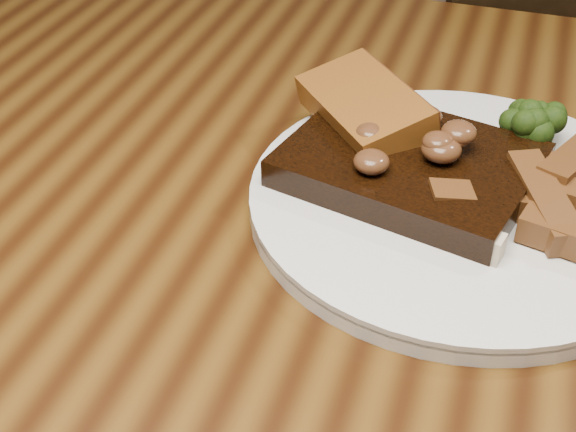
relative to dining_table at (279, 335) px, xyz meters
name	(u,v)px	position (x,y,z in m)	size (l,w,h in m)	color
dining_table	(279,335)	(0.00, 0.00, 0.00)	(1.60, 0.90, 0.75)	#4B2F0F
chair_far	(538,173)	(0.19, 0.63, -0.22)	(0.48, 0.48, 0.80)	black
plate	(459,204)	(0.11, 0.07, 0.10)	(0.30, 0.30, 0.01)	silver
steak	(409,167)	(0.07, 0.08, 0.12)	(0.17, 0.13, 0.03)	black
steak_bone	(392,218)	(0.07, 0.02, 0.11)	(0.15, 0.01, 0.02)	#C4B498
mushroom_pile	(408,131)	(0.07, 0.08, 0.14)	(0.08, 0.08, 0.03)	#532C1A
garlic_bread	(363,129)	(0.03, 0.12, 0.12)	(0.11, 0.06, 0.02)	brown
potato_wedges	(569,210)	(0.19, 0.06, 0.12)	(0.12, 0.12, 0.02)	brown
broccoli_cluster	(527,133)	(0.15, 0.14, 0.12)	(0.06, 0.06, 0.04)	#22350C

